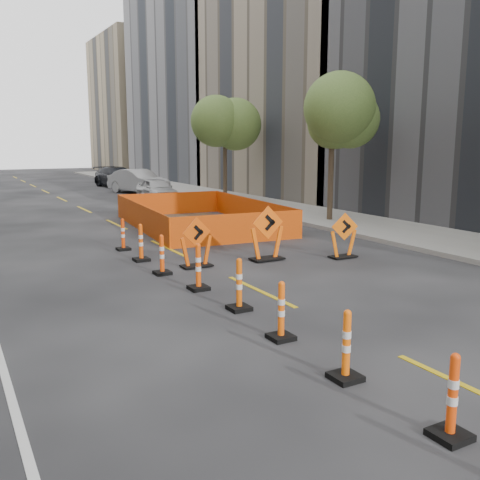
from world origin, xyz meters
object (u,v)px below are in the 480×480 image
channelizer_8 (123,234)px  chevron_sign_left (196,242)px  channelizer_6 (162,255)px  chevron_sign_right (344,235)px  channelizer_1 (453,396)px  channelizer_5 (198,267)px  parked_car_near (157,189)px  parked_car_mid (138,181)px  chevron_sign_center (267,233)px  channelizer_7 (141,242)px  channelizer_4 (239,284)px  parked_car_far (117,177)px  channelizer_3 (281,310)px  channelizer_2 (346,345)px

channelizer_8 → chevron_sign_left: chevron_sign_left is taller
channelizer_6 → chevron_sign_right: (5.58, -0.72, 0.16)m
channelizer_1 → channelizer_5: channelizer_5 is taller
channelizer_8 → parked_car_near: bearing=65.6°
channelizer_8 → parked_car_mid: parked_car_mid is taller
chevron_sign_left → parked_car_mid: (5.75, 22.39, 0.11)m
chevron_sign_center → chevron_sign_right: size_ratio=1.18×
chevron_sign_center → chevron_sign_right: bearing=-17.4°
chevron_sign_left → chevron_sign_right: size_ratio=1.03×
parked_car_near → parked_car_mid: 5.16m
channelizer_5 → parked_car_mid: bearing=74.8°
parked_car_near → channelizer_8: bearing=-113.6°
channelizer_5 → channelizer_7: (-0.17, 3.71, -0.01)m
channelizer_5 → channelizer_4: bearing=-87.3°
chevron_sign_left → channelizer_4: bearing=-105.0°
channelizer_1 → channelizer_7: (-0.06, 11.14, 0.02)m
channelizer_1 → channelizer_5: size_ratio=0.95×
chevron_sign_left → parked_car_far: 28.87m
channelizer_7 → parked_car_far: 27.63m
parked_car_near → parked_car_mid: size_ratio=0.80×
channelizer_6 → channelizer_7: (0.04, 1.86, 0.02)m
channelizer_5 → chevron_sign_left: bearing=66.8°
channelizer_7 → parked_car_near: (6.29, 15.72, 0.13)m
channelizer_3 → chevron_sign_center: bearing=60.4°
channelizer_4 → channelizer_3: bearing=-95.1°
channelizer_7 → parked_car_near: size_ratio=0.28×
chevron_sign_left → parked_car_mid: 23.12m
channelizer_5 → chevron_sign_center: 3.73m
channelizer_2 → chevron_sign_center: bearing=66.3°
channelizer_6 → channelizer_8: size_ratio=1.03×
chevron_sign_center → parked_car_near: bearing=83.7°
channelizer_3 → channelizer_8: size_ratio=1.03×
channelizer_8 → channelizer_6: bearing=-90.9°
chevron_sign_left → parked_car_near: bearing=70.0°
channelizer_3 → channelizer_5: size_ratio=0.95×
chevron_sign_center → parked_car_far: size_ratio=0.30×
channelizer_1 → channelizer_2: bearing=91.3°
channelizer_8 → parked_car_near: 15.22m
channelizer_3 → parked_car_far: size_ratio=0.20×
channelizer_3 → channelizer_6: size_ratio=0.99×
channelizer_1 → channelizer_4: 5.57m
channelizer_3 → chevron_sign_right: 7.29m
channelizer_1 → parked_car_far: size_ratio=0.20×
channelizer_6 → parked_car_near: size_ratio=0.27×
channelizer_7 → chevron_sign_right: chevron_sign_right is taller
channelizer_2 → parked_car_near: 25.78m
channelizer_8 → chevron_sign_right: chevron_sign_right is taller
chevron_sign_right → parked_car_far: parked_car_far is taller
parked_car_near → channelizer_4: bearing=-105.1°
parked_car_mid → parked_car_far: (0.22, 5.86, -0.03)m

